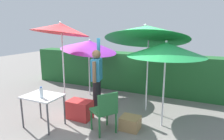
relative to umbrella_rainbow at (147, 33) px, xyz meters
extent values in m
plane|color=gray|center=(-0.75, -0.70, -2.02)|extent=(24.00, 24.00, 0.00)
cube|color=#23602D|center=(-0.75, 1.57, -1.37)|extent=(8.00, 0.70, 1.29)
cylinder|color=silver|center=(0.05, 0.01, -1.09)|extent=(0.04, 0.04, 1.84)
cone|color=green|center=(0.00, 0.00, 0.00)|extent=(2.10, 2.08, 0.98)
sphere|color=silver|center=(-0.05, -0.01, 0.20)|extent=(0.05, 0.05, 0.05)
cylinder|color=silver|center=(0.59, -0.65, -1.23)|extent=(0.04, 0.04, 1.56)
cone|color=green|center=(0.59, -0.65, -0.31)|extent=(1.61, 1.61, 0.29)
sphere|color=silver|center=(0.59, -0.65, -0.15)|extent=(0.05, 0.05, 0.05)
cylinder|color=silver|center=(-2.04, -0.69, -1.02)|extent=(0.04, 0.04, 1.99)
cone|color=red|center=(-2.06, -0.68, 0.11)|extent=(1.51, 1.51, 0.54)
sphere|color=silver|center=(-2.08, -0.67, 0.26)|extent=(0.05, 0.05, 0.05)
cylinder|color=silver|center=(-1.96, 0.48, -1.29)|extent=(0.04, 0.04, 1.45)
cone|color=purple|center=(-1.95, 0.50, -0.41)|extent=(1.79, 1.76, 0.63)
sphere|color=silver|center=(-1.94, 0.52, -0.24)|extent=(0.05, 0.05, 0.05)
cylinder|color=black|center=(-1.17, -0.38, -1.61)|extent=(0.14, 0.14, 0.82)
cylinder|color=black|center=(-1.10, -0.65, -1.61)|extent=(0.14, 0.14, 0.82)
cube|color=#338EC6|center=(-1.13, -0.51, -0.92)|extent=(0.30, 0.40, 0.56)
sphere|color=#8C6647|center=(-1.13, -0.51, -0.53)|extent=(0.22, 0.22, 0.22)
cylinder|color=#338EC6|center=(-1.19, -0.29, -0.42)|extent=(0.11, 0.11, 0.56)
cylinder|color=#8C6647|center=(-1.07, -0.73, -0.94)|extent=(0.11, 0.11, 0.52)
cylinder|color=#236633|center=(-0.53, -1.15, -1.80)|extent=(0.04, 0.04, 0.44)
cylinder|color=#236633|center=(-0.74, -1.46, -1.80)|extent=(0.04, 0.04, 0.44)
cylinder|color=#236633|center=(-0.22, -1.36, -1.80)|extent=(0.04, 0.04, 0.44)
cylinder|color=#236633|center=(-0.43, -1.68, -1.80)|extent=(0.04, 0.04, 0.44)
cube|color=#236633|center=(-0.48, -1.41, -1.55)|extent=(0.61, 0.61, 0.05)
cube|color=#236633|center=(-0.32, -1.53, -1.33)|extent=(0.28, 0.38, 0.40)
cube|color=red|center=(-1.27, -1.11, -1.79)|extent=(0.57, 0.37, 0.45)
cube|color=#9E7A4C|center=(0.00, -1.10, -1.87)|extent=(0.40, 0.36, 0.28)
cylinder|color=#4C4C51|center=(-1.42, -1.50, -1.68)|extent=(0.04, 0.04, 0.68)
cylinder|color=#4C4C51|center=(-2.14, -1.50, -1.68)|extent=(0.04, 0.04, 0.68)
cylinder|color=#4C4C51|center=(-1.42, -2.02, -1.68)|extent=(0.04, 0.04, 0.68)
cylinder|color=#4C4C51|center=(-2.14, -2.02, -1.68)|extent=(0.04, 0.04, 0.68)
cube|color=silver|center=(-1.78, -1.76, -1.32)|extent=(0.80, 0.60, 0.03)
cylinder|color=silver|center=(-1.68, -1.88, -1.20)|extent=(0.07, 0.07, 0.22)
cylinder|color=#2D60B7|center=(-1.68, -1.88, -1.08)|extent=(0.04, 0.04, 0.02)
camera|label=1|loc=(1.27, -4.77, 0.11)|focal=31.41mm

